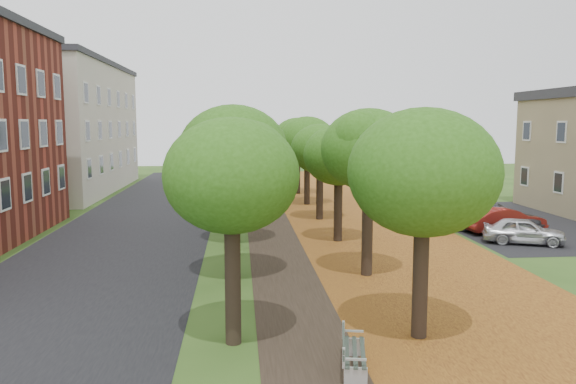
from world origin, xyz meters
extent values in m
plane|color=#2D4C19|center=(0.00, 0.00, 0.00)|extent=(120.00, 120.00, 0.00)
cube|color=black|center=(-7.50, 15.00, 0.00)|extent=(8.00, 70.00, 0.01)
cube|color=black|center=(0.00, 15.00, 0.00)|extent=(3.20, 70.00, 0.01)
cube|color=#A5671E|center=(5.00, 15.00, 0.01)|extent=(7.50, 70.00, 0.01)
cube|color=black|center=(13.50, 16.00, 0.00)|extent=(9.00, 16.00, 0.01)
cylinder|color=black|center=(-2.20, 0.00, 1.60)|extent=(0.40, 0.40, 3.19)
ellipsoid|color=#295612|center=(-2.20, 0.00, 4.39)|extent=(3.70, 3.70, 3.15)
cylinder|color=black|center=(-2.20, 6.00, 1.60)|extent=(0.40, 0.40, 3.19)
ellipsoid|color=#295612|center=(-2.20, 6.00, 4.39)|extent=(3.70, 3.70, 3.15)
cylinder|color=black|center=(-2.20, 12.00, 1.60)|extent=(0.40, 0.40, 3.19)
ellipsoid|color=#295612|center=(-2.20, 12.00, 4.39)|extent=(3.70, 3.70, 3.15)
cylinder|color=black|center=(-2.20, 18.00, 1.60)|extent=(0.40, 0.40, 3.19)
ellipsoid|color=#295612|center=(-2.20, 18.00, 4.39)|extent=(3.70, 3.70, 3.15)
cylinder|color=black|center=(-2.20, 24.00, 1.60)|extent=(0.40, 0.40, 3.19)
ellipsoid|color=#295612|center=(-2.20, 24.00, 4.39)|extent=(3.70, 3.70, 3.15)
cylinder|color=black|center=(-2.20, 30.00, 1.60)|extent=(0.40, 0.40, 3.19)
ellipsoid|color=#295612|center=(-2.20, 30.00, 4.39)|extent=(3.70, 3.70, 3.15)
cylinder|color=black|center=(2.60, 0.00, 1.60)|extent=(0.40, 0.40, 3.19)
ellipsoid|color=#295612|center=(2.60, 0.00, 4.39)|extent=(3.70, 3.70, 3.15)
cylinder|color=black|center=(2.60, 6.00, 1.60)|extent=(0.40, 0.40, 3.19)
ellipsoid|color=#295612|center=(2.60, 6.00, 4.39)|extent=(3.70, 3.70, 3.15)
cylinder|color=black|center=(2.60, 12.00, 1.60)|extent=(0.40, 0.40, 3.19)
ellipsoid|color=#295612|center=(2.60, 12.00, 4.39)|extent=(3.70, 3.70, 3.15)
cylinder|color=black|center=(2.60, 18.00, 1.60)|extent=(0.40, 0.40, 3.19)
ellipsoid|color=#295612|center=(2.60, 18.00, 4.39)|extent=(3.70, 3.70, 3.15)
cylinder|color=black|center=(2.60, 24.00, 1.60)|extent=(0.40, 0.40, 3.19)
ellipsoid|color=#295612|center=(2.60, 24.00, 4.39)|extent=(3.70, 3.70, 3.15)
cylinder|color=black|center=(2.60, 30.00, 1.60)|extent=(0.40, 0.40, 3.19)
ellipsoid|color=#295612|center=(2.60, 30.00, 4.39)|extent=(3.70, 3.70, 3.15)
cube|color=beige|center=(-17.00, 33.00, 5.00)|extent=(10.00, 20.00, 10.00)
cube|color=#2D2D33|center=(-17.00, 33.00, 10.20)|extent=(10.30, 20.30, 0.40)
cube|color=#2D382E|center=(0.52, -1.84, 0.44)|extent=(0.77, 1.82, 0.04)
cube|color=#2D382E|center=(0.27, -1.80, 0.71)|extent=(0.36, 1.75, 0.26)
cube|color=silver|center=(0.38, -2.64, 0.22)|extent=(0.49, 0.15, 0.44)
cube|color=silver|center=(0.67, -1.05, 0.22)|extent=(0.49, 0.15, 0.44)
cube|color=silver|center=(0.38, -2.64, 0.62)|extent=(0.45, 0.14, 0.04)
cube|color=silver|center=(0.67, -1.05, 0.62)|extent=(0.45, 0.14, 0.04)
imported|color=silver|center=(11.00, 10.62, 0.61)|extent=(3.84, 2.61, 1.21)
imported|color=maroon|center=(11.29, 13.09, 0.66)|extent=(4.15, 1.84, 1.33)
imported|color=#37383D|center=(11.00, 13.88, 0.74)|extent=(5.48, 3.74, 1.47)
imported|color=white|center=(11.00, 17.46, 0.63)|extent=(4.84, 2.89, 1.26)
camera|label=1|loc=(-2.02, -13.67, 5.53)|focal=35.00mm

